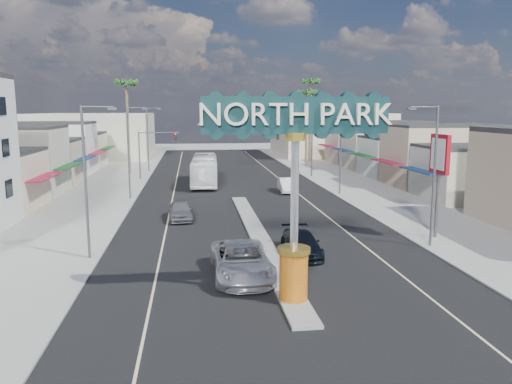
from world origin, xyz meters
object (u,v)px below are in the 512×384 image
object	(u,v)px
traffic_signal_right	(298,144)
car_parked_left	(180,210)
streetlight_r_near	(432,169)
palm_right_mid	(307,97)
suv_right	(301,243)
palm_right_far	(311,87)
car_parked_right	(287,185)
city_bus	(204,170)
gateway_sign	(295,175)
bank_pylon_sign	(439,160)
streetlight_l_mid	(130,148)
streetlight_r_far	(295,135)
suv_left	(242,261)
streetlight_r_mid	(339,146)
palm_left_far	(126,88)
streetlight_l_far	(149,136)
streetlight_l_near	(88,174)

from	to	relation	value
traffic_signal_right	car_parked_left	distance (m)	28.17
streetlight_r_near	palm_right_mid	size ratio (longest dim) A/B	0.74
suv_right	palm_right_far	bearing A→B (deg)	77.45
palm_right_far	car_parked_right	xyz separation A→B (m)	(-9.50, -29.65, -11.63)
car_parked_left	city_bus	size ratio (longest dim) A/B	0.37
gateway_sign	city_bus	bearing A→B (deg)	94.75
gateway_sign	streetlight_r_near	size ratio (longest dim) A/B	1.02
streetlight_r_near	car_parked_left	xyz separation A→B (m)	(-15.93, 10.21, -4.29)
palm_right_mid	palm_right_far	world-z (taller)	palm_right_far
bank_pylon_sign	car_parked_left	bearing A→B (deg)	153.13
traffic_signal_right	gateway_sign	bearing A→B (deg)	-102.33
streetlight_l_mid	city_bus	size ratio (longest dim) A/B	0.73
suv_right	car_parked_left	distance (m)	13.17
palm_right_mid	car_parked_left	distance (m)	41.47
streetlight_r_far	palm_right_mid	xyz separation A→B (m)	(2.57, 4.00, 5.54)
streetlight_r_near	bank_pylon_sign	bearing A→B (deg)	52.97
suv_left	car_parked_right	distance (m)	27.63
car_parked_right	city_bus	xyz separation A→B (m)	(-8.58, 6.76, 0.95)
streetlight_r_mid	bank_pylon_sign	bearing A→B (deg)	-85.27
palm_right_mid	car_parked_left	xyz separation A→B (m)	(-18.50, -35.79, -9.83)
traffic_signal_right	suv_left	bearing A→B (deg)	-106.32
traffic_signal_right	city_bus	distance (m)	13.45
suv_right	city_bus	distance (m)	30.17
streetlight_l_mid	palm_left_far	distance (m)	21.16
gateway_sign	streetlight_r_near	distance (m)	13.19
gateway_sign	suv_right	world-z (taller)	gateway_sign
city_bus	bank_pylon_sign	xyz separation A→B (m)	(15.01, -27.13, 3.71)
streetlight_r_mid	palm_right_far	xyz separation A→B (m)	(4.57, 32.00, 7.32)
streetlight_l_mid	streetlight_r_far	distance (m)	30.32
gateway_sign	car_parked_left	world-z (taller)	gateway_sign
streetlight_r_near	palm_right_far	size ratio (longest dim) A/B	0.64
streetlight_l_mid	car_parked_left	size ratio (longest dim) A/B	1.99
streetlight_r_near	palm_right_far	xyz separation A→B (m)	(4.57, 52.00, 7.32)
gateway_sign	car_parked_right	world-z (taller)	gateway_sign
streetlight_l_far	streetlight_r_mid	xyz separation A→B (m)	(20.87, -22.00, 0.00)
palm_right_far	traffic_signal_right	bearing A→B (deg)	-107.90
palm_left_far	streetlight_r_mid	bearing A→B (deg)	-40.48
streetlight_r_mid	palm_right_far	bearing A→B (deg)	81.88
suv_left	streetlight_l_far	bearing A→B (deg)	99.06
streetlight_r_mid	gateway_sign	bearing A→B (deg)	-110.42
palm_right_mid	palm_right_far	size ratio (longest dim) A/B	0.86
streetlight_l_far	streetlight_r_far	size ratio (longest dim) A/B	1.00
streetlight_r_near	streetlight_r_mid	distance (m)	20.00
traffic_signal_right	streetlight_l_far	bearing A→B (deg)	157.80
streetlight_l_far	palm_right_far	world-z (taller)	palm_right_far
gateway_sign	traffic_signal_right	xyz separation A→B (m)	(9.18, 42.02, -1.65)
streetlight_r_near	palm_right_mid	world-z (taller)	palm_right_mid
streetlight_l_near	traffic_signal_right	bearing A→B (deg)	60.01
streetlight_r_near	city_bus	distance (m)	32.27
palm_right_far	suv_left	size ratio (longest dim) A/B	2.19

